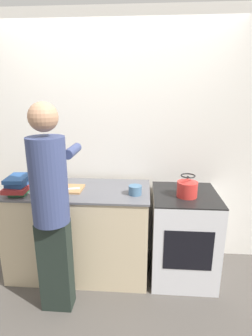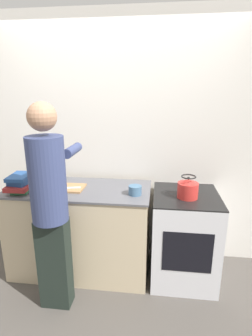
{
  "view_description": "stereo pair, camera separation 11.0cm",
  "coord_description": "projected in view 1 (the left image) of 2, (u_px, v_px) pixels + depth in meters",
  "views": [
    {
      "loc": [
        0.32,
        -2.03,
        1.82
      ],
      "look_at": [
        0.15,
        0.22,
        1.16
      ],
      "focal_mm": 28.0,
      "sensor_mm": 36.0,
      "label": 1
    },
    {
      "loc": [
        0.43,
        -2.02,
        1.82
      ],
      "look_at": [
        0.15,
        0.22,
        1.16
      ],
      "focal_mm": 28.0,
      "sensor_mm": 36.0,
      "label": 2
    }
  ],
  "objects": [
    {
      "name": "ground_plane",
      "position": [
        108.0,
        292.0,
        2.47
      ],
      "size": [
        12.0,
        12.0,
        0.0
      ],
      "primitive_type": "plane",
      "color": "#4C4742"
    },
    {
      "name": "wall_back",
      "position": [
        116.0,
        142.0,
        2.81
      ],
      "size": [
        8.0,
        0.05,
        2.6
      ],
      "color": "silver",
      "rests_on": "ground_plane"
    },
    {
      "name": "counter",
      "position": [
        80.0,
        231.0,
        2.67
      ],
      "size": [
        1.4,
        0.65,
        0.91
      ],
      "color": "#C6B28E",
      "rests_on": "ground_plane"
    },
    {
      "name": "oven",
      "position": [
        183.0,
        235.0,
        2.62
      ],
      "size": [
        0.61,
        0.67,
        0.88
      ],
      "color": "silver",
      "rests_on": "ground_plane"
    },
    {
      "name": "person",
      "position": [
        51.0,
        203.0,
        2.06
      ],
      "size": [
        0.32,
        0.57,
        1.75
      ],
      "color": "black",
      "rests_on": "ground_plane"
    },
    {
      "name": "cutting_board",
      "position": [
        65.0,
        189.0,
        2.53
      ],
      "size": [
        0.34,
        0.24,
        0.02
      ],
      "color": "#A87A4C",
      "rests_on": "counter"
    },
    {
      "name": "knife",
      "position": [
        67.0,
        189.0,
        2.49
      ],
      "size": [
        0.23,
        0.09,
        0.01
      ],
      "rotation": [
        0.0,
        0.0,
        0.25
      ],
      "color": "silver",
      "rests_on": "cutting_board"
    },
    {
      "name": "kettle",
      "position": [
        187.0,
        188.0,
        2.41
      ],
      "size": [
        0.19,
        0.19,
        0.21
      ],
      "color": "red",
      "rests_on": "oven"
    },
    {
      "name": "bowl_prep",
      "position": [
        135.0,
        190.0,
        2.4
      ],
      "size": [
        0.12,
        0.12,
        0.09
      ],
      "color": "#426684",
      "rests_on": "counter"
    },
    {
      "name": "canister_jar",
      "position": [
        39.0,
        177.0,
        2.66
      ],
      "size": [
        0.15,
        0.15,
        0.15
      ],
      "color": "#4C4C51",
      "rests_on": "counter"
    },
    {
      "name": "book_stack",
      "position": [
        18.0,
        185.0,
        2.41
      ],
      "size": [
        0.22,
        0.31,
        0.16
      ],
      "color": "#2D663D",
      "rests_on": "counter"
    }
  ]
}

